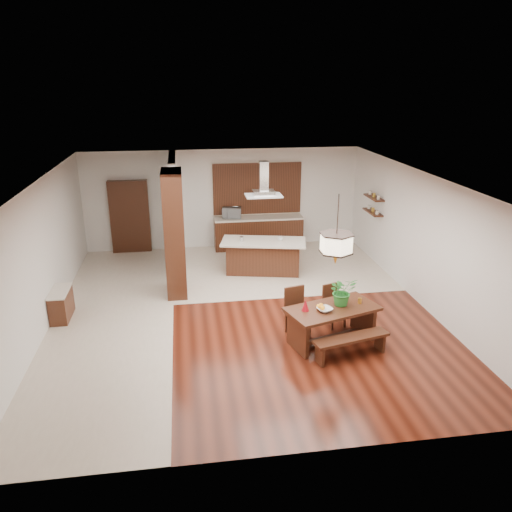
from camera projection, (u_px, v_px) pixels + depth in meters
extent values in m
plane|color=#3A130A|center=(242.00, 310.00, 10.92)|extent=(9.00, 9.00, 0.00)
cube|color=white|center=(241.00, 179.00, 9.94)|extent=(8.00, 9.00, 0.04)
cube|color=silver|center=(223.00, 199.00, 14.62)|extent=(8.00, 0.04, 2.90)
cube|color=silver|center=(286.00, 361.00, 6.24)|extent=(8.00, 0.04, 2.90)
cube|color=silver|center=(42.00, 257.00, 9.87)|extent=(0.04, 9.00, 2.90)
cube|color=silver|center=(422.00, 239.00, 10.99)|extent=(0.04, 9.00, 2.90)
cube|color=beige|center=(113.00, 319.00, 10.53)|extent=(2.50, 9.00, 0.01)
cube|color=beige|center=(277.00, 267.00, 13.42)|extent=(5.50, 4.00, 0.01)
cube|color=#411D10|center=(241.00, 180.00, 9.95)|extent=(8.00, 9.00, 0.02)
cube|color=black|center=(174.00, 234.00, 11.35)|extent=(0.45, 1.00, 2.90)
cube|color=silver|center=(175.00, 211.00, 13.31)|extent=(0.18, 2.40, 2.90)
cube|color=black|center=(61.00, 304.00, 10.47)|extent=(0.37, 0.88, 0.63)
cube|color=black|center=(130.00, 217.00, 14.29)|extent=(1.10, 0.20, 2.10)
cube|color=black|center=(258.00, 233.00, 14.82)|extent=(2.60, 0.60, 0.90)
cube|color=silver|center=(258.00, 218.00, 14.66)|extent=(2.60, 0.62, 0.05)
cube|color=#A26830|center=(257.00, 188.00, 14.62)|extent=(2.60, 0.08, 1.50)
cube|color=black|center=(373.00, 212.00, 13.41)|extent=(0.26, 0.90, 0.04)
cube|color=black|center=(374.00, 198.00, 13.28)|extent=(0.26, 0.90, 0.04)
cube|color=black|center=(332.00, 309.00, 9.40)|extent=(1.90, 1.34, 0.06)
cube|color=black|center=(298.00, 334.00, 9.21)|extent=(0.28, 0.68, 0.66)
cube|color=black|center=(363.00, 318.00, 9.83)|extent=(0.28, 0.68, 0.66)
imported|color=#287A2C|center=(342.00, 291.00, 9.42)|extent=(0.56, 0.51, 0.56)
imported|color=beige|center=(325.00, 309.00, 9.24)|extent=(0.36, 0.36, 0.07)
cone|color=#9E0B16|center=(305.00, 305.00, 9.23)|extent=(0.18, 0.18, 0.22)
cylinder|color=gold|center=(360.00, 301.00, 9.56)|extent=(0.08, 0.08, 0.11)
cube|color=black|center=(263.00, 257.00, 12.92)|extent=(1.96, 1.09, 0.84)
cube|color=silver|center=(264.00, 242.00, 12.73)|extent=(2.29, 1.37, 0.05)
imported|color=white|center=(280.00, 239.00, 12.72)|extent=(0.13, 0.13, 0.09)
imported|color=#ADB0B4|center=(232.00, 213.00, 14.51)|extent=(0.59, 0.44, 0.30)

